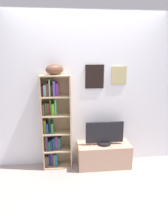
{
  "coord_description": "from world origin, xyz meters",
  "views": [
    {
      "loc": [
        -0.43,
        -2.27,
        1.88
      ],
      "look_at": [
        -0.07,
        0.85,
        0.99
      ],
      "focal_mm": 33.57,
      "sensor_mm": 36.0,
      "label": 1
    }
  ],
  "objects_px": {
    "football": "(54,70)",
    "tv_stand": "(104,155)",
    "bookshelf": "(54,124)",
    "television": "(105,134)"
  },
  "relations": [
    {
      "from": "football",
      "to": "tv_stand",
      "type": "bearing_deg",
      "value": -5.29
    },
    {
      "from": "bookshelf",
      "to": "tv_stand",
      "type": "relative_size",
      "value": 1.76
    },
    {
      "from": "bookshelf",
      "to": "tv_stand",
      "type": "distance_m",
      "value": 1.0
    },
    {
      "from": "bookshelf",
      "to": "football",
      "type": "height_order",
      "value": "football"
    },
    {
      "from": "tv_stand",
      "to": "television",
      "type": "xyz_separation_m",
      "value": [
        0.0,
        0.0,
        0.39
      ]
    },
    {
      "from": "tv_stand",
      "to": "bookshelf",
      "type": "bearing_deg",
      "value": 173.03
    },
    {
      "from": "football",
      "to": "tv_stand",
      "type": "relative_size",
      "value": 0.32
    },
    {
      "from": "football",
      "to": "tv_stand",
      "type": "xyz_separation_m",
      "value": [
        0.78,
        -0.07,
        -1.44
      ]
    },
    {
      "from": "football",
      "to": "tv_stand",
      "type": "height_order",
      "value": "football"
    },
    {
      "from": "bookshelf",
      "to": "football",
      "type": "bearing_deg",
      "value": -32.64
    }
  ]
}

